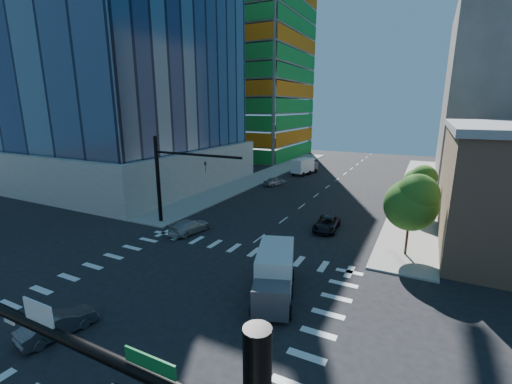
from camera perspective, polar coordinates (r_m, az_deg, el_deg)
The scene contains 14 objects.
ground at distance 23.34m, azimuth -13.20°, elevation -17.32°, with size 160.00×160.00×0.00m, color black.
road_markings at distance 23.33m, azimuth -13.20°, elevation -17.31°, with size 20.00×20.00×0.01m, color silver.
sidewalk_ne at distance 56.30m, azimuth 25.30°, elevation 0.40°, with size 5.00×60.00×0.15m, color gray.
sidewalk_nw at distance 61.90m, azimuth 1.60°, elevation 2.88°, with size 5.00×60.00×0.15m, color gray.
construction_building at distance 87.94m, azimuth -1.23°, elevation 22.23°, with size 25.16×34.50×70.60m.
signal_mast_nw at distance 35.86m, azimuth -14.31°, elevation 3.11°, with size 10.20×0.40×9.00m.
tree_south at distance 29.83m, azimuth 24.66°, elevation -1.48°, with size 4.16×4.16×6.82m.
tree_north at distance 41.70m, azimuth 25.74°, elevation 1.52°, with size 3.54×3.52×5.78m.
car_nb_far at distance 35.02m, azimuth 11.70°, elevation -5.23°, with size 2.12×4.59×1.28m, color black.
car_sb_near at distance 34.16m, azimuth -11.00°, elevation -5.67°, with size 1.82×4.49×1.30m, color #B2B2B2.
car_sb_mid at distance 53.74m, azimuth 3.18°, elevation 1.78°, with size 1.54×3.83×1.30m, color gray.
car_sb_cross at distance 22.42m, azimuth -30.14°, elevation -18.48°, with size 1.36×3.90×1.29m, color #47464B.
box_truck_near at distance 22.53m, azimuth 3.04°, elevation -14.28°, with size 4.16×6.19×3.00m.
box_truck_far at distance 63.36m, azimuth 8.20°, elevation 4.12°, with size 3.54×5.95×2.92m.
Camera 1 is at (13.25, -15.02, 11.98)m, focal length 24.00 mm.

